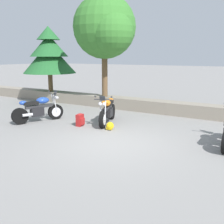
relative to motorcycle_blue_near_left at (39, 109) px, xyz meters
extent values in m
plane|color=gray|center=(3.78, -0.81, -0.49)|extent=(120.00, 120.00, 0.00)
cube|color=gray|center=(3.78, 3.99, -0.21)|extent=(36.00, 0.80, 0.55)
cylinder|color=black|center=(0.29, 0.63, -0.18)|extent=(0.39, 0.62, 0.62)
cylinder|color=black|center=(-0.31, -0.68, -0.18)|extent=(0.42, 0.64, 0.62)
cylinder|color=silver|center=(0.29, 0.63, -0.18)|extent=(0.31, 0.42, 0.38)
cube|color=black|center=(-0.03, -0.07, -0.08)|extent=(0.49, 0.57, 0.34)
cube|color=#2D2D30|center=(0.01, 0.02, 0.12)|extent=(0.58, 1.06, 0.12)
ellipsoid|color=#2347A8|center=(0.07, 0.16, 0.34)|extent=(0.53, 0.61, 0.26)
cube|color=black|center=(-0.13, -0.28, 0.28)|extent=(0.47, 0.62, 0.12)
ellipsoid|color=#2347A8|center=(-0.25, -0.55, 0.32)|extent=(0.32, 0.35, 0.16)
cylinder|color=#2D2D30|center=(0.25, 0.56, 0.54)|extent=(0.62, 0.31, 0.04)
sphere|color=silver|center=(0.25, 0.72, 0.40)|extent=(0.13, 0.13, 0.13)
sphere|color=silver|center=(0.38, 0.66, 0.40)|extent=(0.13, 0.13, 0.13)
cube|color=#26282D|center=(0.30, 0.65, 0.60)|extent=(0.22, 0.17, 0.18)
cylinder|color=silver|center=(-0.07, -0.53, -0.13)|extent=(0.26, 0.39, 0.11)
cylinder|color=silver|center=(0.19, 0.63, 0.18)|extent=(0.11, 0.17, 0.73)
cylinder|color=silver|center=(0.35, 0.56, 0.18)|extent=(0.11, 0.17, 0.73)
sphere|color=#2D2D30|center=(-0.04, 0.65, 0.64)|extent=(0.07, 0.07, 0.07)
sphere|color=#2D2D30|center=(0.51, 0.40, 0.64)|extent=(0.07, 0.07, 0.07)
cylinder|color=black|center=(2.69, 0.45, -0.18)|extent=(0.32, 0.63, 0.62)
cylinder|color=black|center=(2.24, 1.82, -0.18)|extent=(0.36, 0.65, 0.62)
cylinder|color=silver|center=(2.69, 0.45, -0.18)|extent=(0.27, 0.42, 0.38)
cube|color=black|center=(2.45, 1.18, -0.08)|extent=(0.45, 0.56, 0.34)
cube|color=#2D2D30|center=(2.48, 1.09, 0.12)|extent=(0.47, 1.09, 0.12)
ellipsoid|color=orange|center=(2.53, 0.95, 0.34)|extent=(0.48, 0.60, 0.26)
cube|color=black|center=(2.38, 1.40, 0.28)|extent=(0.42, 0.61, 0.12)
ellipsoid|color=orange|center=(2.29, 1.69, 0.32)|extent=(0.30, 0.33, 0.16)
cylinder|color=#2D2D30|center=(2.66, 0.53, 0.54)|extent=(0.64, 0.24, 0.04)
sphere|color=silver|center=(2.77, 0.41, 0.40)|extent=(0.13, 0.13, 0.13)
sphere|color=silver|center=(2.64, 0.37, 0.40)|extent=(0.13, 0.13, 0.13)
cube|color=#26282D|center=(2.69, 0.43, 0.60)|extent=(0.22, 0.15, 0.18)
cylinder|color=silver|center=(2.16, 1.54, -0.13)|extent=(0.22, 0.40, 0.11)
cylinder|color=silver|center=(2.76, 0.52, 0.18)|extent=(0.09, 0.17, 0.73)
cylinder|color=silver|center=(2.59, 0.46, 0.18)|extent=(0.09, 0.17, 0.73)
sphere|color=#2D2D30|center=(2.94, 0.66, 0.64)|extent=(0.07, 0.07, 0.07)
sphere|color=#2D2D30|center=(2.36, 0.47, 0.64)|extent=(0.07, 0.07, 0.07)
cube|color=#A31E1E|center=(1.80, 0.28, -0.27)|extent=(0.20, 0.31, 0.44)
cube|color=#A31E1E|center=(1.91, 0.28, -0.31)|extent=(0.06, 0.24, 0.24)
ellipsoid|color=#A31E1E|center=(1.80, 0.28, -0.06)|extent=(0.19, 0.29, 0.08)
cube|color=#591010|center=(1.69, 0.35, -0.25)|extent=(0.03, 0.05, 0.37)
cube|color=#591010|center=(1.70, 0.19, -0.25)|extent=(0.03, 0.05, 0.37)
sphere|color=yellow|center=(3.03, 0.39, -0.35)|extent=(0.28, 0.28, 0.28)
ellipsoid|color=black|center=(3.03, 0.32, -0.34)|extent=(0.23, 0.06, 0.12)
cube|color=yellow|center=(3.03, 0.32, -0.42)|extent=(0.20, 0.08, 0.08)
cylinder|color=brown|center=(-3.02, 3.91, 0.76)|extent=(0.25, 0.25, 1.38)
cone|color=#23602D|center=(-3.02, 3.91, 1.93)|extent=(2.93, 2.93, 1.66)
cone|color=#23602D|center=(-3.02, 3.91, 2.61)|extent=(2.11, 2.11, 1.20)
cone|color=#23602D|center=(-3.02, 3.91, 3.29)|extent=(1.29, 1.29, 0.73)
cylinder|color=brown|center=(0.69, 3.80, 1.17)|extent=(0.28, 0.28, 2.21)
sphere|color=#387A2D|center=(0.69, 3.80, 3.40)|extent=(3.00, 3.00, 3.00)
sphere|color=#387A2D|center=(1.37, 3.35, 3.10)|extent=(1.95, 1.95, 1.95)
camera|label=1|loc=(7.66, -7.35, 2.09)|focal=42.55mm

